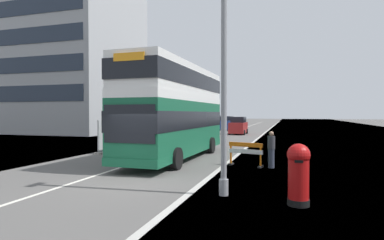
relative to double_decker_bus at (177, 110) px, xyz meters
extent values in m
cube|color=#565451|center=(0.32, -6.58, -2.77)|extent=(140.00, 280.00, 0.10)
cube|color=#B2AFA8|center=(3.01, -6.58, -2.73)|extent=(0.24, 196.00, 0.01)
cube|color=silver|center=(-1.49, -6.58, -2.73)|extent=(0.16, 168.00, 0.01)
cube|color=#145638|center=(0.00, 0.01, -0.97)|extent=(2.64, 10.60, 2.81)
cube|color=white|center=(0.00, 0.01, 0.63)|extent=(2.64, 10.60, 0.40)
cube|color=white|center=(0.00, 0.01, 1.62)|extent=(2.61, 10.49, 1.56)
cube|color=black|center=(0.00, 0.01, -0.55)|extent=(2.67, 10.70, 0.90)
cube|color=black|center=(0.00, 0.01, 1.62)|extent=(2.65, 10.65, 0.86)
cube|color=black|center=(-0.08, -5.29, -0.62)|extent=(2.28, 0.10, 1.54)
cube|color=orange|center=(-0.08, -5.29, 2.04)|extent=(1.36, 0.08, 0.32)
cube|color=#145638|center=(0.00, 0.01, -2.19)|extent=(2.67, 10.70, 0.36)
cylinder|color=black|center=(-1.29, -3.25, -2.22)|extent=(0.32, 1.00, 1.00)
cylinder|color=black|center=(1.18, -3.28, -2.22)|extent=(0.32, 1.00, 1.00)
cylinder|color=black|center=(-1.19, 2.93, -2.22)|extent=(0.32, 1.00, 1.00)
cylinder|color=black|center=(1.28, 2.89, -2.22)|extent=(0.32, 1.00, 1.00)
cylinder|color=gray|center=(4.08, -7.01, 1.32)|extent=(0.18, 0.18, 8.08)
cylinder|color=gray|center=(4.08, -7.01, -2.47)|extent=(0.29, 0.29, 0.50)
cylinder|color=black|center=(6.25, -7.44, -2.63)|extent=(0.59, 0.59, 0.18)
cylinder|color=#AD0F0F|center=(6.25, -7.44, -1.94)|extent=(0.55, 0.55, 1.21)
sphere|color=#AD0F0F|center=(6.25, -7.44, -1.33)|extent=(0.62, 0.62, 0.62)
cube|color=black|center=(6.25, -7.72, -1.47)|extent=(0.22, 0.03, 0.07)
cube|color=orange|center=(4.01, -1.41, -1.70)|extent=(1.66, 0.53, 0.20)
cube|color=white|center=(4.01, -1.41, -2.02)|extent=(1.66, 0.53, 0.20)
cube|color=orange|center=(3.27, -1.21, -2.21)|extent=(0.09, 0.09, 1.03)
cube|color=black|center=(3.27, -1.21, -2.68)|extent=(0.25, 0.46, 0.08)
cube|color=orange|center=(4.74, -1.62, -2.21)|extent=(0.09, 0.09, 1.03)
cube|color=black|center=(4.74, -1.62, -2.68)|extent=(0.25, 0.46, 0.08)
cube|color=#A8AAAD|center=(-5.18, 1.89, -1.66)|extent=(0.04, 3.26, 2.02)
cube|color=#A8AAAD|center=(-5.18, 5.29, -1.66)|extent=(0.04, 3.26, 2.02)
cube|color=#A8AAAD|center=(-5.18, 8.69, -1.66)|extent=(0.04, 3.26, 2.02)
cube|color=#A8AAAD|center=(-5.18, 12.09, -1.66)|extent=(0.04, 3.26, 2.02)
cube|color=#A8AAAD|center=(-5.18, 15.49, -1.66)|extent=(0.04, 3.26, 2.02)
cube|color=#A8AAAD|center=(-5.18, 18.89, -1.66)|extent=(0.04, 3.26, 2.02)
cube|color=#A8AAAD|center=(-5.18, 22.29, -1.66)|extent=(0.04, 3.26, 2.02)
cube|color=#A8AAAD|center=(-5.18, 25.69, -1.66)|extent=(0.04, 3.26, 2.02)
cylinder|color=#939699|center=(-5.18, 0.19, -1.66)|extent=(0.06, 0.06, 2.12)
cube|color=gray|center=(-5.18, 0.19, -2.66)|extent=(0.44, 0.20, 0.12)
cylinder|color=#939699|center=(-5.18, 3.59, -1.66)|extent=(0.06, 0.06, 2.12)
cube|color=gray|center=(-5.18, 3.59, -2.66)|extent=(0.44, 0.20, 0.12)
cylinder|color=#939699|center=(-5.18, 6.99, -1.66)|extent=(0.06, 0.06, 2.12)
cube|color=gray|center=(-5.18, 6.99, -2.66)|extent=(0.44, 0.20, 0.12)
cylinder|color=#939699|center=(-5.18, 10.39, -1.66)|extent=(0.06, 0.06, 2.12)
cube|color=gray|center=(-5.18, 10.39, -2.66)|extent=(0.44, 0.20, 0.12)
cylinder|color=#939699|center=(-5.18, 13.79, -1.66)|extent=(0.06, 0.06, 2.12)
cube|color=gray|center=(-5.18, 13.79, -2.66)|extent=(0.44, 0.20, 0.12)
cylinder|color=#939699|center=(-5.18, 17.19, -1.66)|extent=(0.06, 0.06, 2.12)
cube|color=gray|center=(-5.18, 17.19, -2.66)|extent=(0.44, 0.20, 0.12)
cylinder|color=#939699|center=(-5.18, 20.59, -1.66)|extent=(0.06, 0.06, 2.12)
cube|color=gray|center=(-5.18, 20.59, -2.66)|extent=(0.44, 0.20, 0.12)
cylinder|color=#939699|center=(-5.18, 23.99, -1.66)|extent=(0.06, 0.06, 2.12)
cube|color=gray|center=(-5.18, 23.99, -2.66)|extent=(0.44, 0.20, 0.12)
cylinder|color=#939699|center=(-5.18, 27.39, -1.66)|extent=(0.06, 0.06, 2.12)
cube|color=gray|center=(-5.18, 27.39, -2.66)|extent=(0.44, 0.20, 0.12)
cube|color=slate|center=(-3.33, 14.56, -1.92)|extent=(1.77, 3.84, 1.24)
cube|color=black|center=(-3.33, 14.56, -0.95)|extent=(1.63, 2.11, 0.70)
cylinder|color=black|center=(-2.44, 15.75, -2.42)|extent=(0.20, 0.60, 0.60)
cylinder|color=black|center=(-4.21, 15.75, -2.42)|extent=(0.20, 0.60, 0.60)
cylinder|color=black|center=(-2.44, 13.37, -2.42)|extent=(0.20, 0.60, 0.60)
cylinder|color=black|center=(-4.21, 13.37, -2.42)|extent=(0.20, 0.60, 0.60)
cube|color=maroon|center=(0.13, 21.49, -1.92)|extent=(1.72, 4.23, 1.24)
cube|color=black|center=(0.13, 21.49, -0.96)|extent=(1.58, 2.33, 0.69)
cylinder|color=black|center=(1.00, 22.81, -2.42)|extent=(0.20, 0.60, 0.60)
cylinder|color=black|center=(-0.73, 22.81, -2.42)|extent=(0.20, 0.60, 0.60)
cylinder|color=black|center=(1.00, 20.18, -2.42)|extent=(0.20, 0.60, 0.60)
cylinder|color=black|center=(-0.73, 20.18, -2.42)|extent=(0.20, 0.60, 0.60)
cube|color=navy|center=(-3.02, 30.55, -1.91)|extent=(1.72, 4.39, 1.26)
cube|color=black|center=(-3.02, 30.55, -0.96)|extent=(1.59, 2.42, 0.65)
cylinder|color=black|center=(-2.15, 31.91, -2.42)|extent=(0.20, 0.60, 0.60)
cylinder|color=black|center=(-3.88, 31.91, -2.42)|extent=(0.20, 0.60, 0.60)
cylinder|color=black|center=(-2.15, 29.19, -2.42)|extent=(0.20, 0.60, 0.60)
cylinder|color=black|center=(-3.88, 29.19, -2.42)|extent=(0.20, 0.60, 0.60)
cylinder|color=#4C3D2D|center=(-9.80, 34.15, -0.58)|extent=(0.34, 0.34, 4.29)
cylinder|color=#4C3D2D|center=(-9.15, 34.01, 0.79)|extent=(1.43, 0.46, 1.24)
cylinder|color=#4C3D2D|center=(-9.44, 34.71, 0.95)|extent=(0.87, 1.25, 0.92)
cylinder|color=#4C3D2D|center=(-10.03, 34.64, 1.89)|extent=(0.62, 1.14, 1.44)
cylinder|color=#4C3D2D|center=(-10.39, 34.69, 1.95)|extent=(1.31, 1.22, 1.70)
cylinder|color=#4C3D2D|center=(-10.36, 33.94, 0.63)|extent=(1.28, 0.62, 1.38)
cylinder|color=#4C3D2D|center=(-10.04, 33.64, 0.86)|extent=(0.68, 1.18, 0.99)
cylinder|color=#4C3D2D|center=(-9.50, 33.81, 0.98)|extent=(0.80, 0.88, 0.96)
cylinder|color=#4C3D2D|center=(-14.93, 30.14, -1.09)|extent=(0.40, 0.40, 3.27)
cylinder|color=#4C3D2D|center=(-14.14, 29.95, 0.81)|extent=(1.69, 0.52, 1.48)
cylinder|color=#4C3D2D|center=(-14.86, 30.68, 0.48)|extent=(0.29, 1.18, 0.82)
cylinder|color=#4C3D2D|center=(-15.75, 29.94, 0.71)|extent=(1.80, 0.62, 1.52)
cylinder|color=#4C3D2D|center=(-14.88, 29.31, -0.10)|extent=(0.28, 1.76, 1.35)
cylinder|color=#2D3342|center=(5.21, -1.55, -2.28)|extent=(0.29, 0.29, 0.88)
cylinder|color=#333338|center=(5.21, -1.55, -1.54)|extent=(0.34, 0.34, 0.60)
sphere|color=#937056|center=(5.21, -1.55, -1.13)|extent=(0.22, 0.22, 0.22)
cube|color=#9EA0A3|center=(-25.89, 19.90, 8.85)|extent=(22.64, 14.62, 23.13)
cube|color=#232D3D|center=(-25.89, 12.56, 2.07)|extent=(21.28, 0.08, 1.85)
cube|color=#232D3D|center=(-25.89, 12.56, 5.38)|extent=(21.28, 0.08, 1.85)
cube|color=#232D3D|center=(-25.89, 12.56, 8.68)|extent=(21.28, 0.08, 1.85)
cube|color=#232D3D|center=(-25.89, 12.56, 11.99)|extent=(21.28, 0.08, 1.85)
camera|label=1|loc=(5.99, -16.50, -0.20)|focal=29.50mm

